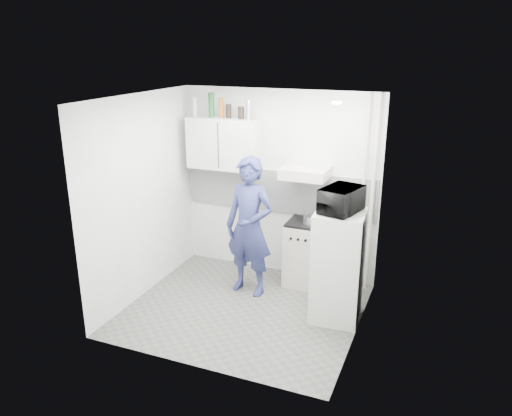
% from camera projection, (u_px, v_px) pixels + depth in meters
% --- Properties ---
extents(floor, '(2.80, 2.80, 0.00)m').
position_uv_depth(floor, '(244.00, 309.00, 6.24)').
color(floor, '#55554B').
rests_on(floor, ground).
extents(ceiling, '(2.80, 2.80, 0.00)m').
position_uv_depth(ceiling, '(242.00, 98.00, 5.42)').
color(ceiling, white).
rests_on(ceiling, wall_back).
extents(wall_back, '(2.80, 0.00, 2.80)m').
position_uv_depth(wall_back, '(279.00, 184.00, 6.93)').
color(wall_back, silver).
rests_on(wall_back, floor).
extents(wall_left, '(0.00, 2.60, 2.60)m').
position_uv_depth(wall_left, '(142.00, 198.00, 6.32)').
color(wall_left, silver).
rests_on(wall_left, floor).
extents(wall_right, '(0.00, 2.60, 2.60)m').
position_uv_depth(wall_right, '(363.00, 227.00, 5.33)').
color(wall_right, silver).
rests_on(wall_right, floor).
extents(person, '(0.73, 0.53, 1.83)m').
position_uv_depth(person, '(249.00, 227.00, 6.42)').
color(person, navy).
rests_on(person, floor).
extents(stove, '(0.55, 0.55, 0.87)m').
position_uv_depth(stove, '(307.00, 254.00, 6.80)').
color(stove, '#BAB3A3').
rests_on(stove, floor).
extents(fridge, '(0.59, 0.59, 1.35)m').
position_uv_depth(fridge, '(338.00, 266.00, 5.85)').
color(fridge, silver).
rests_on(fridge, floor).
extents(stove_top, '(0.52, 0.52, 0.03)m').
position_uv_depth(stove_top, '(308.00, 222.00, 6.65)').
color(stove_top, black).
rests_on(stove_top, stove).
extents(saucepan, '(0.20, 0.20, 0.11)m').
position_uv_depth(saucepan, '(311.00, 220.00, 6.54)').
color(saucepan, silver).
rests_on(saucepan, stove_top).
extents(microwave, '(0.59, 0.47, 0.29)m').
position_uv_depth(microwave, '(342.00, 200.00, 5.59)').
color(microwave, black).
rests_on(microwave, fridge).
extents(bottle_a, '(0.06, 0.06, 0.26)m').
position_uv_depth(bottle_a, '(195.00, 107.00, 6.87)').
color(bottle_a, '#B2B7BC').
rests_on(bottle_a, upper_cabinet).
extents(bottle_c, '(0.08, 0.08, 0.33)m').
position_uv_depth(bottle_c, '(211.00, 105.00, 6.76)').
color(bottle_c, '#144C1E').
rests_on(bottle_c, upper_cabinet).
extents(bottle_d, '(0.06, 0.06, 0.27)m').
position_uv_depth(bottle_d, '(221.00, 108.00, 6.72)').
color(bottle_d, brown).
rests_on(bottle_d, upper_cabinet).
extents(canister_a, '(0.07, 0.07, 0.19)m').
position_uv_depth(canister_a, '(229.00, 111.00, 6.70)').
color(canister_a, black).
rests_on(canister_a, upper_cabinet).
extents(canister_b, '(0.08, 0.08, 0.16)m').
position_uv_depth(canister_b, '(241.00, 113.00, 6.63)').
color(canister_b, black).
rests_on(canister_b, upper_cabinet).
extents(bottle_e, '(0.06, 0.06, 0.26)m').
position_uv_depth(bottle_e, '(248.00, 110.00, 6.58)').
color(bottle_e, silver).
rests_on(bottle_e, upper_cabinet).
extents(upper_cabinet, '(1.00, 0.35, 0.70)m').
position_uv_depth(upper_cabinet, '(224.00, 143.00, 6.86)').
color(upper_cabinet, silver).
rests_on(upper_cabinet, wall_back).
extents(range_hood, '(0.60, 0.50, 0.14)m').
position_uv_depth(range_hood, '(305.00, 173.00, 6.46)').
color(range_hood, '#BAB3A3').
rests_on(range_hood, wall_back).
extents(backsplash, '(2.74, 0.03, 0.60)m').
position_uv_depth(backsplash, '(278.00, 191.00, 6.94)').
color(backsplash, white).
rests_on(backsplash, wall_back).
extents(pipe_a, '(0.05, 0.05, 2.60)m').
position_uv_depth(pipe_a, '(372.00, 196.00, 6.39)').
color(pipe_a, '#BAB3A3').
rests_on(pipe_a, floor).
extents(pipe_b, '(0.04, 0.04, 2.60)m').
position_uv_depth(pipe_b, '(363.00, 195.00, 6.43)').
color(pipe_b, '#BAB3A3').
rests_on(pipe_b, floor).
extents(ceiling_spot_fixture, '(0.10, 0.10, 0.02)m').
position_uv_depth(ceiling_spot_fixture, '(337.00, 103.00, 5.24)').
color(ceiling_spot_fixture, white).
rests_on(ceiling_spot_fixture, ceiling).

